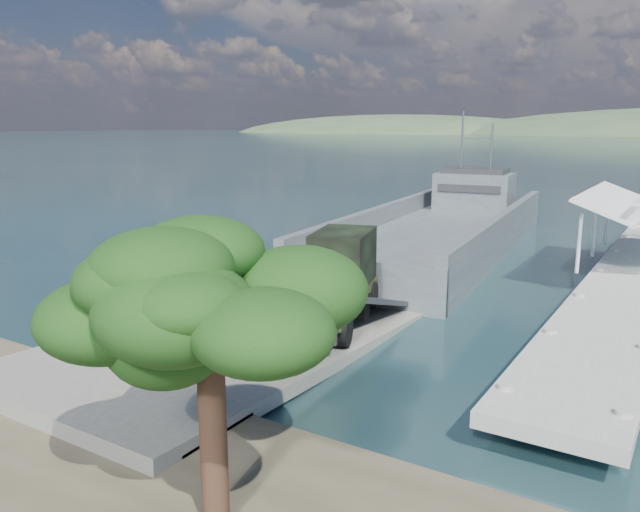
{
  "coord_description": "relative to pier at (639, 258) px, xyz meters",
  "views": [
    {
      "loc": [
        15.88,
        -19.65,
        8.98
      ],
      "look_at": [
        -0.12,
        6.0,
        2.56
      ],
      "focal_mm": 35.0,
      "sensor_mm": 36.0,
      "label": 1
    }
  ],
  "objects": [
    {
      "name": "soldier",
      "position": [
        -13.67,
        -19.76,
        -0.18
      ],
      "size": [
        0.77,
        0.6,
        1.85
      ],
      "primitive_type": "imported",
      "rotation": [
        0.0,
        0.0,
        0.26
      ],
      "color": "black",
      "rests_on": "boat_ramp"
    },
    {
      "name": "military_truck",
      "position": [
        -10.4,
        -15.91,
        0.79
      ],
      "size": [
        4.59,
        8.51,
        3.79
      ],
      "rotation": [
        0.0,
        0.0,
        0.28
      ],
      "color": "black",
      "rests_on": "boat_ramp"
    },
    {
      "name": "boat_ramp",
      "position": [
        -13.0,
        -19.77,
        -1.35
      ],
      "size": [
        10.0,
        18.0,
        0.5
      ],
      "primitive_type": "cube",
      "color": "slate",
      "rests_on": "ground"
    },
    {
      "name": "overhang_tree",
      "position": [
        -6.0,
        -28.85,
        3.89
      ],
      "size": [
        7.55,
        6.95,
        6.85
      ],
      "color": "black",
      "rests_on": "ground"
    },
    {
      "name": "ground",
      "position": [
        -13.0,
        -18.77,
        -1.6
      ],
      "size": [
        1400.0,
        1400.0,
        0.0
      ],
      "primitive_type": "plane",
      "color": "#1A373E",
      "rests_on": "ground"
    },
    {
      "name": "pier",
      "position": [
        0.0,
        0.0,
        0.0
      ],
      "size": [
        6.4,
        44.0,
        6.1
      ],
      "color": "#9E9D94",
      "rests_on": "ground"
    },
    {
      "name": "shoreline_rocks",
      "position": [
        -19.2,
        -18.27,
        -1.6
      ],
      "size": [
        3.2,
        5.6,
        0.9
      ],
      "primitive_type": null,
      "color": "#5F5F5C",
      "rests_on": "ground"
    },
    {
      "name": "landing_craft",
      "position": [
        -13.09,
        3.27,
        -0.71
      ],
      "size": [
        12.37,
        37.28,
        10.89
      ],
      "rotation": [
        0.0,
        0.0,
        0.1
      ],
      "color": "#464D53",
      "rests_on": "ground"
    }
  ]
}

